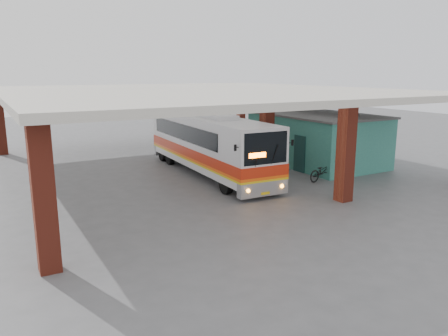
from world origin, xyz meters
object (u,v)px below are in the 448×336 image
object	(u,v)px
coach_bus	(209,144)
motorcycle	(323,171)
pedestrian	(266,177)
red_chair	(265,155)

from	to	relation	value
coach_bus	motorcycle	xyz separation A→B (m)	(4.48, -4.35, -1.20)
motorcycle	pedestrian	world-z (taller)	pedestrian
coach_bus	pedestrian	size ratio (longest dim) A/B	6.56
motorcycle	red_chair	world-z (taller)	motorcycle
motorcycle	pedestrian	size ratio (longest dim) A/B	1.08
pedestrian	red_chair	world-z (taller)	pedestrian
motorcycle	pedestrian	xyz separation A→B (m)	(-4.33, -0.95, 0.40)
coach_bus	motorcycle	bearing A→B (deg)	-41.75
coach_bus	red_chair	world-z (taller)	coach_bus
coach_bus	pedestrian	distance (m)	5.36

